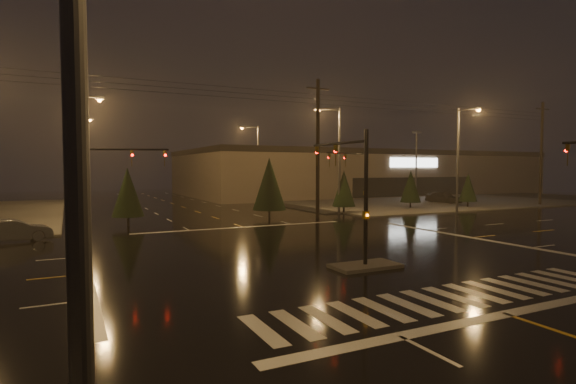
% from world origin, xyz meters
% --- Properties ---
extents(ground, '(140.00, 140.00, 0.00)m').
position_xyz_m(ground, '(0.00, 0.00, 0.00)').
color(ground, black).
rests_on(ground, ground).
extents(sidewalk_ne, '(36.00, 36.00, 0.12)m').
position_xyz_m(sidewalk_ne, '(30.00, 30.00, 0.06)').
color(sidewalk_ne, '#4D4A44').
rests_on(sidewalk_ne, ground).
extents(median_island, '(3.00, 1.60, 0.15)m').
position_xyz_m(median_island, '(0.00, -4.00, 0.07)').
color(median_island, '#4D4A44').
rests_on(median_island, ground).
extents(crosswalk, '(15.00, 2.60, 0.01)m').
position_xyz_m(crosswalk, '(0.00, -9.00, 0.01)').
color(crosswalk, beige).
rests_on(crosswalk, ground).
extents(stop_bar_near, '(16.00, 0.50, 0.01)m').
position_xyz_m(stop_bar_near, '(0.00, -11.00, 0.01)').
color(stop_bar_near, beige).
rests_on(stop_bar_near, ground).
extents(stop_bar_far, '(16.00, 0.50, 0.01)m').
position_xyz_m(stop_bar_far, '(0.00, 11.00, 0.01)').
color(stop_bar_far, beige).
rests_on(stop_bar_far, ground).
extents(parking_lot, '(50.00, 24.00, 0.08)m').
position_xyz_m(parking_lot, '(35.00, 28.00, 0.04)').
color(parking_lot, black).
rests_on(parking_lot, ground).
extents(retail_building, '(60.20, 28.30, 7.20)m').
position_xyz_m(retail_building, '(35.00, 45.99, 3.84)').
color(retail_building, '#766854').
rests_on(retail_building, ground).
extents(signal_mast_median, '(0.25, 4.59, 6.00)m').
position_xyz_m(signal_mast_median, '(0.00, -3.07, 3.75)').
color(signal_mast_median, black).
rests_on(signal_mast_median, ground).
extents(signal_mast_ne, '(4.84, 1.86, 6.00)m').
position_xyz_m(signal_mast_ne, '(9.50, 10.14, 3.79)').
color(signal_mast_ne, black).
rests_on(signal_mast_ne, ground).
extents(signal_mast_nw, '(4.84, 1.86, 6.00)m').
position_xyz_m(signal_mast_nw, '(-9.50, 10.14, 3.79)').
color(signal_mast_nw, black).
rests_on(signal_mast_nw, ground).
extents(streetlight_0, '(2.77, 0.32, 10.00)m').
position_xyz_m(streetlight_0, '(-11.18, -15.00, 5.80)').
color(streetlight_0, '#38383A').
rests_on(streetlight_0, ground).
extents(streetlight_1, '(2.77, 0.32, 10.00)m').
position_xyz_m(streetlight_1, '(-11.18, 18.00, 5.80)').
color(streetlight_1, '#38383A').
rests_on(streetlight_1, ground).
extents(streetlight_2, '(2.77, 0.32, 10.00)m').
position_xyz_m(streetlight_2, '(-11.18, 34.00, 5.80)').
color(streetlight_2, '#38383A').
rests_on(streetlight_2, ground).
extents(streetlight_3, '(2.77, 0.32, 10.00)m').
position_xyz_m(streetlight_3, '(11.18, 16.00, 5.80)').
color(streetlight_3, '#38383A').
rests_on(streetlight_3, ground).
extents(streetlight_4, '(2.77, 0.32, 10.00)m').
position_xyz_m(streetlight_4, '(11.18, 36.00, 5.80)').
color(streetlight_4, '#38383A').
rests_on(streetlight_4, ground).
extents(streetlight_6, '(0.32, 2.77, 10.00)m').
position_xyz_m(streetlight_6, '(22.00, 11.18, 5.80)').
color(streetlight_6, '#38383A').
rests_on(streetlight_6, ground).
extents(utility_pole_1, '(2.20, 0.32, 12.00)m').
position_xyz_m(utility_pole_1, '(8.00, 14.00, 6.13)').
color(utility_pole_1, black).
rests_on(utility_pole_1, ground).
extents(utility_pole_2, '(2.20, 0.32, 12.00)m').
position_xyz_m(utility_pole_2, '(38.00, 14.00, 6.13)').
color(utility_pole_2, black).
rests_on(utility_pole_2, ground).
extents(conifer_0, '(2.20, 2.20, 4.13)m').
position_xyz_m(conifer_0, '(12.11, 16.12, 2.41)').
color(conifer_0, black).
rests_on(conifer_0, ground).
extents(conifer_1, '(2.19, 2.19, 4.12)m').
position_xyz_m(conifer_1, '(21.48, 17.41, 2.41)').
color(conifer_1, black).
rests_on(conifer_1, ground).
extents(conifer_2, '(1.98, 1.98, 3.79)m').
position_xyz_m(conifer_2, '(28.01, 15.58, 2.24)').
color(conifer_2, black).
rests_on(conifer_2, ground).
extents(conifer_3, '(2.36, 2.36, 4.39)m').
position_xyz_m(conifer_3, '(-7.52, 15.66, 2.54)').
color(conifer_3, black).
rests_on(conifer_3, ground).
extents(conifer_4, '(2.92, 2.92, 5.26)m').
position_xyz_m(conifer_4, '(4.25, 15.94, 2.98)').
color(conifer_4, black).
rests_on(conifer_4, ground).
extents(car_parked, '(2.56, 4.77, 1.54)m').
position_xyz_m(car_parked, '(30.14, 21.23, 0.77)').
color(car_parked, black).
rests_on(car_parked, ground).
extents(car_crossing, '(4.21, 2.20, 1.32)m').
position_xyz_m(car_crossing, '(-14.46, 10.76, 0.66)').
color(car_crossing, '#4F5255').
rests_on(car_crossing, ground).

